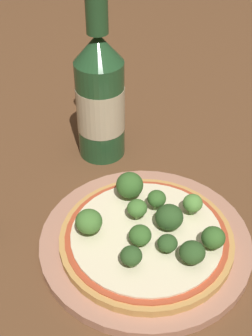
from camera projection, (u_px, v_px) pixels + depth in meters
ground_plane at (130, 237)px, 0.57m from camera, size 3.00×3.00×0.00m
plate at (145, 242)px, 0.56m from camera, size 0.25×0.25×0.01m
pizza at (146, 238)px, 0.54m from camera, size 0.20×0.20×0.01m
broccoli_floret_0 at (131, 256)px, 0.49m from camera, size 0.02×0.02×0.03m
broccoli_floret_1 at (169, 220)px, 0.53m from camera, size 0.03×0.03×0.03m
broccoli_floret_2 at (213, 238)px, 0.51m from camera, size 0.03×0.03×0.03m
broccoli_floret_3 at (137, 208)px, 0.55m from camera, size 0.02×0.02×0.03m
broccoli_floret_4 at (130, 185)px, 0.57m from camera, size 0.03×0.03×0.04m
broccoli_floret_5 at (140, 235)px, 0.52m from camera, size 0.03×0.03×0.02m
broccoli_floret_6 at (193, 203)px, 0.55m from camera, size 0.02×0.02×0.03m
broccoli_floret_7 at (89, 222)px, 0.53m from camera, size 0.03×0.03×0.03m
broccoli_floret_8 at (157, 199)px, 0.56m from camera, size 0.02×0.02×0.03m
broccoli_floret_9 at (192, 252)px, 0.50m from camera, size 0.03×0.03×0.03m
broccoli_floret_10 at (168, 243)px, 0.51m from camera, size 0.02×0.02×0.02m
beer_bottle at (100, 97)px, 0.64m from camera, size 0.07×0.07×0.24m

